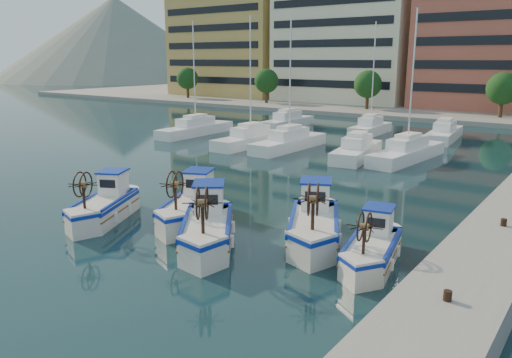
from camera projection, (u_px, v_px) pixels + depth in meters
The scene contains 9 objects.
ground at pixel (173, 231), 23.40m from camera, with size 300.00×300.00×0.00m, color #18373F.
quay at pixel (511, 227), 22.10m from camera, with size 3.00×60.00×1.20m, color gray.
hill_west at pixel (119, 79), 189.92m from camera, with size 180.00×180.00×60.00m, color slate.
yacht_marina at pixel (364, 139), 46.57m from camera, with size 39.34×23.17×11.50m.
fishing_boat_a at pixel (105, 204), 24.85m from camera, with size 3.67×4.80×2.89m.
fishing_boat_b at pixel (192, 205), 24.55m from camera, with size 3.62×4.99×3.00m.
fishing_boat_c at pixel (208, 225), 21.49m from camera, with size 4.53×5.06×3.14m.
fishing_boat_d at pixel (314, 222), 21.86m from camera, with size 4.09×5.28×3.19m.
fishing_boat_e at pixel (373, 246), 19.49m from camera, with size 2.51×4.34×2.63m.
Camera 1 is at (16.22, -15.61, 7.87)m, focal length 35.00 mm.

